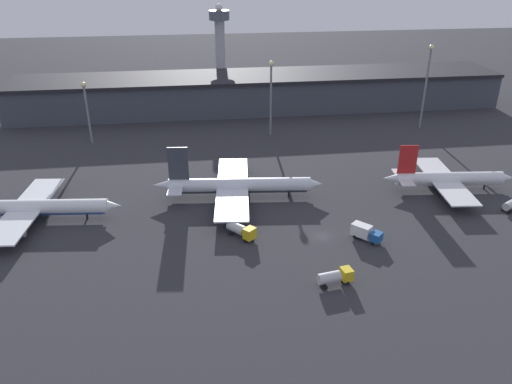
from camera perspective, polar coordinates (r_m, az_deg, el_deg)
ground at (r=114.46m, az=7.49°, el=-5.02°), size 600.00×600.00×0.00m
terminal_building at (r=203.73m, az=0.38°, el=11.39°), size 191.64×26.74×13.83m
airplane_0 at (r=130.31m, az=-24.30°, el=-1.64°), size 42.26×34.11×11.14m
airplane_1 at (r=129.48m, az=-2.18°, el=0.74°), size 44.22×38.19×14.08m
airplane_2 at (r=143.11m, az=21.02°, el=1.40°), size 35.58×31.19×12.84m
service_vehicle_0 at (r=112.24m, az=-1.69°, el=-4.37°), size 6.55×6.96×3.23m
service_vehicle_1 at (r=113.93m, az=12.40°, el=-4.51°), size 6.52×6.76×3.40m
service_vehicle_3 at (r=98.74m, az=9.02°, el=-9.53°), size 7.23×3.46×3.02m
service_vehicle_4 at (r=139.28m, az=27.24°, el=-1.20°), size 6.55×4.97×2.82m
lamp_post_0 at (r=172.75m, az=-18.82°, el=9.53°), size 1.80×1.80×20.60m
lamp_post_1 at (r=170.96m, az=1.72°, el=11.69°), size 1.80×1.80×25.53m
lamp_post_2 at (r=187.22m, az=18.95°, el=12.28°), size 1.80×1.80×29.45m
control_tower at (r=234.69m, az=-4.15°, el=16.96°), size 9.00×9.00×36.95m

